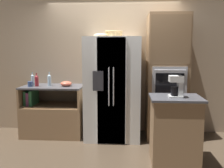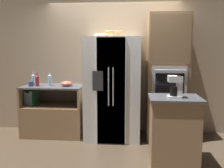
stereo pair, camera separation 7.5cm
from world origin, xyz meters
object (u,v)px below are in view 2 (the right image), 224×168
refrigerator (113,88)px  coffee_maker (176,86)px  mixing_bowl (66,84)px  mug (31,84)px  wicker_basket (114,34)px  bottle_tall (50,80)px  fruit_bowl (101,35)px  bottle_short (37,80)px  wall_oven (167,77)px  bottle_wide (33,79)px

refrigerator → coffee_maker: refrigerator is taller
coffee_maker → refrigerator: bearing=132.8°
refrigerator → mixing_bowl: refrigerator is taller
mug → wicker_basket: bearing=6.1°
refrigerator → bottle_tall: bearing=177.4°
wicker_basket → fruit_bowl: bearing=-146.8°
bottle_short → refrigerator: bearing=0.4°
mixing_bowl → coffee_maker: bearing=-30.2°
bottle_short → mixing_bowl: size_ratio=1.16×
wall_oven → wicker_basket: size_ratio=6.97×
mug → bottle_tall: bearing=19.1°
bottle_short → coffee_maker: coffee_maker is taller
bottle_short → bottle_wide: size_ratio=0.97×
bottle_short → bottle_wide: bottle_wide is taller
refrigerator → coffee_maker: bearing=-47.2°
wall_oven → wicker_basket: (-0.96, 0.03, 0.77)m
wall_oven → mug: 2.48m
fruit_bowl → bottle_tall: 1.27m
wall_oven → bottle_wide: (-2.50, 0.05, -0.07)m
refrigerator → mug: 1.51m
fruit_bowl → coffee_maker: fruit_bowl is taller
wicker_basket → bottle_short: wicker_basket is taller
wall_oven → coffee_maker: size_ratio=7.40×
bottle_wide → fruit_bowl: bearing=-7.2°
mug → bottle_short: bearing=24.5°
refrigerator → mug: bearing=-177.8°
fruit_bowl → bottle_wide: 1.56m
bottle_wide → wall_oven: bearing=-1.3°
bottle_tall → mixing_bowl: (0.32, -0.02, -0.07)m
bottle_wide → mixing_bowl: 0.68m
bottle_short → bottle_wide: (-0.13, 0.14, 0.00)m
mixing_bowl → coffee_maker: size_ratio=0.69×
bottle_short → bottle_wide: 0.19m
refrigerator → wall_oven: 0.99m
bottle_wide → mixing_bowl: bearing=-8.0°
bottle_wide → coffee_maker: (2.48, -1.15, 0.07)m
wall_oven → refrigerator: bearing=-175.8°
wicker_basket → coffee_maker: size_ratio=1.06×
wicker_basket → bottle_tall: 1.46m
bottle_tall → refrigerator: bearing=-2.6°
bottle_short → mug: bottle_short is taller
wicker_basket → coffee_maker: 1.66m
fruit_bowl → bottle_wide: (-1.32, 0.17, -0.81)m
wicker_basket → bottle_tall: wicker_basket is taller
wall_oven → wicker_basket: wall_oven is taller
refrigerator → bottle_short: size_ratio=7.52×
wall_oven → fruit_bowl: bearing=-174.5°
wall_oven → bottle_wide: 2.50m
wall_oven → wicker_basket: bearing=178.0°
wall_oven → coffee_maker: 1.10m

